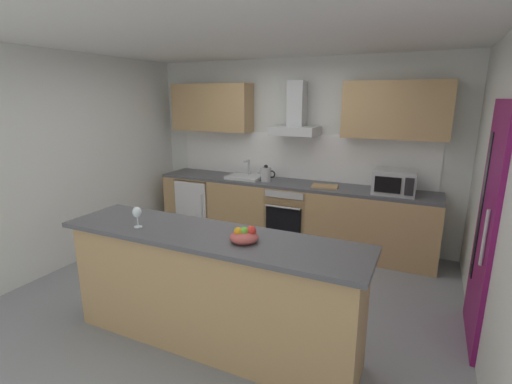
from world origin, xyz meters
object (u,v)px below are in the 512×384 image
sink (245,177)px  wine_glass (137,213)px  kettle (266,174)px  refrigerator (201,203)px  fruit_bowl (244,236)px  microwave (394,182)px  range_hood (296,118)px  oven (290,213)px  chopping_board (325,186)px

sink → wine_glass: bearing=-83.9°
kettle → wine_glass: size_ratio=1.62×
refrigerator → fruit_bowl: 3.22m
microwave → sink: bearing=178.9°
range_hood → wine_glass: bearing=-99.6°
refrigerator → sink: (0.79, 0.01, 0.50)m
sink → wine_glass: size_ratio=2.81×
oven → fruit_bowl: 2.56m
refrigerator → wine_glass: bearing=-67.1°
range_hood → wine_glass: size_ratio=4.05×
wine_glass → fruit_bowl: 0.96m
sink → wine_glass: wine_glass is taller
kettle → wine_glass: bearing=-91.9°
fruit_bowl → kettle: bearing=110.0°
wine_glass → fruit_bowl: (0.96, 0.09, -0.08)m
oven → range_hood: 1.33m
wine_glass → oven: bearing=79.9°
kettle → fruit_bowl: bearing=-70.0°
range_hood → kettle: bearing=-156.2°
range_hood → chopping_board: size_ratio=2.12×
range_hood → fruit_bowl: (0.51, -2.57, -0.74)m
refrigerator → kettle: kettle is taller
kettle → wine_glass: wine_glass is taller
oven → microwave: size_ratio=1.60×
microwave → wine_glass: size_ratio=2.81×
kettle → fruit_bowl: size_ratio=1.31×
sink → kettle: sink is taller
fruit_bowl → chopping_board: 2.42m
range_hood → refrigerator: bearing=-175.0°
kettle → chopping_board: bearing=0.7°
oven → sink: bearing=179.1°
chopping_board → oven: bearing=177.2°
microwave → sink: microwave is taller
microwave → fruit_bowl: 2.55m
sink → kettle: bearing=-7.3°
sink → chopping_board: bearing=-1.6°
oven → kettle: bearing=-174.8°
refrigerator → kettle: size_ratio=2.94×
sink → refrigerator: bearing=-179.0°
sink → wine_glass: (0.27, -2.54, 0.20)m
oven → sink: size_ratio=1.60×
oven → microwave: bearing=-1.2°
microwave → wine_glass: bearing=-125.8°
range_hood → wine_glass: 2.77m
sink → kettle: (0.35, -0.04, 0.08)m
refrigerator → microwave: microwave is taller
range_hood → chopping_board: (0.49, -0.15, -0.88)m
microwave → sink: 2.08m
microwave → kettle: microwave is taller
refrigerator → kettle: bearing=-1.5°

